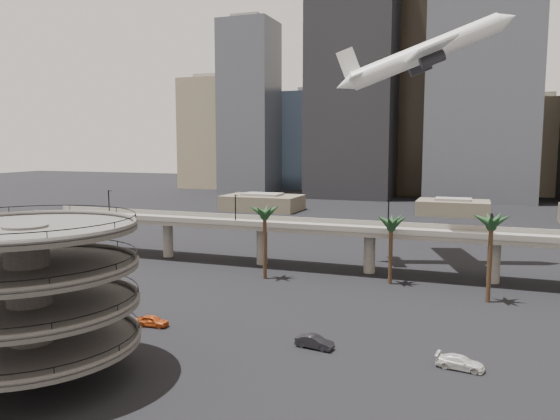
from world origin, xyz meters
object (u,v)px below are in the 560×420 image
(overpass, at_px, (314,232))
(car_c, at_px, (460,362))
(parking_ramp, at_px, (29,287))
(airborne_jet, at_px, (424,54))
(car_a, at_px, (152,321))
(car_b, at_px, (315,342))

(overpass, bearing_deg, car_c, -54.97)
(parking_ramp, relative_size, airborne_jet, 0.63)
(parking_ramp, relative_size, car_c, 4.32)
(car_a, bearing_deg, airborne_jet, -33.44)
(car_a, bearing_deg, parking_ramp, 168.41)
(airborne_jet, distance_m, car_c, 67.75)
(parking_ramp, xyz_separation_m, car_c, (41.81, 17.89, -9.09))
(parking_ramp, bearing_deg, car_c, 23.17)
(overpass, height_order, airborne_jet, airborne_jet)
(car_b, relative_size, car_c, 0.91)
(airborne_jet, bearing_deg, car_c, -95.66)
(car_b, bearing_deg, parking_ramp, 134.47)
(car_b, distance_m, car_c, 16.64)
(airborne_jet, relative_size, car_a, 7.94)
(car_c, bearing_deg, car_b, 95.79)
(car_a, distance_m, car_b, 22.75)
(parking_ramp, xyz_separation_m, car_b, (25.18, 18.31, -9.07))
(parking_ramp, height_order, overpass, parking_ramp)
(car_a, xyz_separation_m, car_c, (39.38, -0.53, -0.01))
(airborne_jet, relative_size, car_c, 6.88)
(parking_ramp, bearing_deg, car_a, 82.51)
(overpass, xyz_separation_m, car_b, (12.18, -40.68, -6.57))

